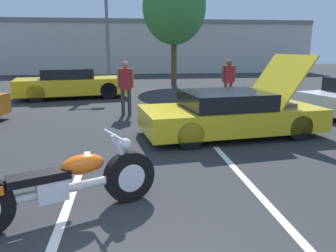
% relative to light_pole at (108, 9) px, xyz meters
% --- Properties ---
extents(parking_stripe_middle, '(0.12, 5.00, 0.01)m').
position_rel_light_pole_xyz_m(parking_stripe_middle, '(0.10, -15.70, -4.27)').
color(parking_stripe_middle, white).
rests_on(parking_stripe_middle, ground).
extents(parking_stripe_back, '(0.12, 5.00, 0.01)m').
position_rel_light_pole_xyz_m(parking_stripe_back, '(2.82, -15.70, -4.27)').
color(parking_stripe_back, white).
rests_on(parking_stripe_back, ground).
extents(far_building, '(32.00, 4.20, 4.40)m').
position_rel_light_pole_xyz_m(far_building, '(0.98, 9.73, -1.94)').
color(far_building, beige).
rests_on(far_building, ground).
extents(light_pole, '(1.21, 0.28, 7.78)m').
position_rel_light_pole_xyz_m(light_pole, '(0.00, 0.00, 0.00)').
color(light_pole, slate).
rests_on(light_pole, ground).
extents(tree_background, '(3.53, 3.53, 6.34)m').
position_rel_light_pole_xyz_m(tree_background, '(3.70, -0.76, 0.02)').
color(tree_background, brown).
rests_on(tree_background, ground).
extents(motorcycle, '(2.37, 1.20, 1.00)m').
position_rel_light_pole_xyz_m(motorcycle, '(0.11, -15.91, -3.85)').
color(motorcycle, black).
rests_on(motorcycle, ground).
extents(show_car_hood_open, '(4.50, 2.42, 1.94)m').
position_rel_light_pole_xyz_m(show_car_hood_open, '(3.47, -12.26, -3.73)').
color(show_car_hood_open, yellow).
rests_on(show_car_hood_open, ground).
extents(parked_car_mid_row, '(4.83, 2.59, 1.26)m').
position_rel_light_pole_xyz_m(parked_car_mid_row, '(-1.39, -5.40, -3.66)').
color(parked_car_mid_row, yellow).
rests_on(parked_car_mid_row, ground).
extents(spectator_near_motorcycle, '(0.52, 0.22, 1.70)m').
position_rel_light_pole_xyz_m(spectator_near_motorcycle, '(0.91, -9.49, -3.26)').
color(spectator_near_motorcycle, '#333338').
rests_on(spectator_near_motorcycle, ground).
extents(spectator_by_show_car, '(0.52, 0.22, 1.69)m').
position_rel_light_pole_xyz_m(spectator_by_show_car, '(4.76, -7.85, -3.27)').
color(spectator_by_show_car, brown).
rests_on(spectator_by_show_car, ground).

